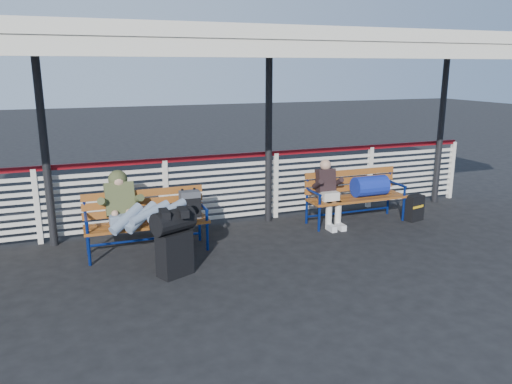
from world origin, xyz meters
name	(u,v)px	position (x,y,z in m)	size (l,w,h in m)	color
ground	(194,270)	(0.00, 0.00, 0.00)	(60.00, 60.00, 0.00)	black
fence	(166,192)	(0.00, 1.90, 0.66)	(12.08, 0.08, 1.24)	silver
canopy	(172,41)	(0.00, 0.87, 3.04)	(12.60, 3.60, 3.16)	silver
luggage_stack	(174,240)	(-0.27, -0.06, 0.49)	(0.62, 0.51, 0.91)	black
bench_left	(158,213)	(-0.30, 0.97, 0.58)	(1.80, 0.56, 0.92)	#9C4E1E
bench_right	(363,188)	(3.36, 1.14, 0.60)	(1.80, 0.56, 0.92)	#9C4E1E
traveler_man	(139,211)	(-0.62, 0.62, 0.74)	(0.94, 1.64, 0.77)	#7E96A9
companion_person	(329,192)	(2.67, 1.14, 0.60)	(0.32, 0.66, 1.15)	beige
suitcase_side	(414,208)	(4.27, 0.84, 0.23)	(0.37, 0.28, 0.46)	black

